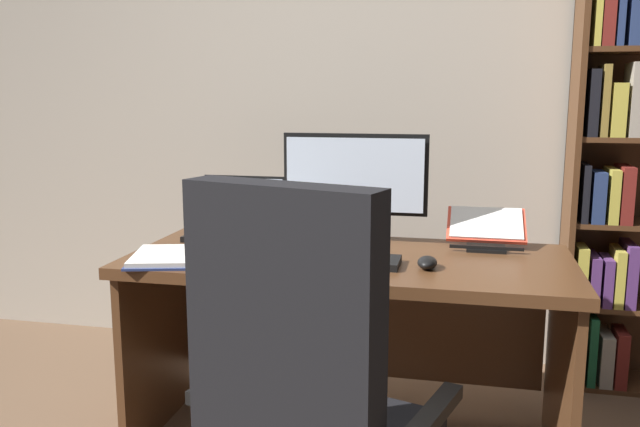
# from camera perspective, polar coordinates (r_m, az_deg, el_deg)

# --- Properties ---
(wall_back) EXTENTS (5.31, 0.12, 2.78)m
(wall_back) POSITION_cam_1_polar(r_m,az_deg,el_deg) (3.23, 7.26, 12.17)
(wall_back) COLOR #A89E8E
(wall_back) RESTS_ON ground
(desk) EXTENTS (1.55, 0.69, 0.71)m
(desk) POSITION_cam_1_polar(r_m,az_deg,el_deg) (2.47, 2.77, -7.70)
(desk) COLOR #4C2D19
(desk) RESTS_ON ground
(monitor) EXTENTS (0.55, 0.16, 0.42)m
(monitor) POSITION_cam_1_polar(r_m,az_deg,el_deg) (2.52, 3.00, 2.34)
(monitor) COLOR black
(monitor) RESTS_ON desk
(laptop) EXTENTS (0.36, 0.27, 0.23)m
(laptop) POSITION_cam_1_polar(r_m,az_deg,el_deg) (2.67, -7.14, -0.90)
(laptop) COLOR black
(laptop) RESTS_ON desk
(keyboard) EXTENTS (0.42, 0.15, 0.02)m
(keyboard) POSITION_cam_1_polar(r_m,az_deg,el_deg) (2.23, 1.50, -4.03)
(keyboard) COLOR black
(keyboard) RESTS_ON desk
(computer_mouse) EXTENTS (0.06, 0.10, 0.04)m
(computer_mouse) POSITION_cam_1_polar(r_m,az_deg,el_deg) (2.19, 9.23, -4.20)
(computer_mouse) COLOR black
(computer_mouse) RESTS_ON desk
(reading_stand_with_book) EXTENTS (0.29, 0.25, 0.13)m
(reading_stand_with_book) POSITION_cam_1_polar(r_m,az_deg,el_deg) (2.56, 14.13, -1.26)
(reading_stand_with_book) COLOR black
(reading_stand_with_book) RESTS_ON desk
(open_binder) EXTENTS (0.54, 0.41, 0.02)m
(open_binder) POSITION_cam_1_polar(r_m,az_deg,el_deg) (2.32, -10.14, -3.66)
(open_binder) COLOR navy
(open_binder) RESTS_ON desk
(notepad) EXTENTS (0.18, 0.23, 0.01)m
(notepad) POSITION_cam_1_polar(r_m,az_deg,el_deg) (2.42, -3.01, -3.10)
(notepad) COLOR silver
(notepad) RESTS_ON desk
(pen) EXTENTS (0.14, 0.05, 0.01)m
(pen) POSITION_cam_1_polar(r_m,az_deg,el_deg) (2.41, -2.55, -2.91)
(pen) COLOR maroon
(pen) RESTS_ON notepad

